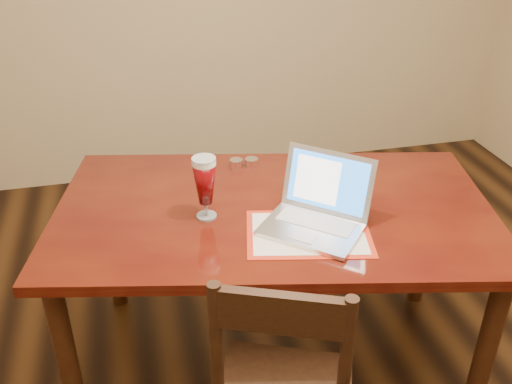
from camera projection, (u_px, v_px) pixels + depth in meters
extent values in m
cube|color=#4D170A|center=(274.00, 211.00, 2.34)|extent=(1.95, 1.36, 0.04)
cylinder|color=#311A0C|center=(68.00, 363.00, 2.18)|extent=(0.08, 0.08, 0.79)
cylinder|color=#311A0C|center=(484.00, 357.00, 2.20)|extent=(0.08, 0.08, 0.79)
cylinder|color=#311A0C|center=(111.00, 241.00, 2.89)|extent=(0.08, 0.08, 0.79)
cylinder|color=#311A0C|center=(425.00, 237.00, 2.92)|extent=(0.08, 0.08, 0.79)
cube|color=#B52510|center=(309.00, 233.00, 2.16)|extent=(0.53, 0.43, 0.00)
cube|color=beige|center=(309.00, 233.00, 2.16)|extent=(0.47, 0.37, 0.00)
cube|color=silver|center=(311.00, 230.00, 2.16)|extent=(0.44, 0.42, 0.02)
cube|color=#BBBBBF|center=(316.00, 221.00, 2.19)|extent=(0.30, 0.28, 0.00)
cube|color=silver|center=(303.00, 237.00, 2.10)|extent=(0.11, 0.11, 0.00)
cube|color=silver|center=(328.00, 182.00, 2.22)|extent=(0.32, 0.29, 0.24)
cube|color=blue|center=(327.00, 182.00, 2.21)|extent=(0.28, 0.25, 0.20)
cube|color=white|center=(317.00, 180.00, 2.23)|extent=(0.17, 0.15, 0.17)
cylinder|color=silver|center=(207.00, 216.00, 2.26)|extent=(0.08, 0.08, 0.01)
cylinder|color=silver|center=(206.00, 209.00, 2.24)|extent=(0.01, 0.01, 0.06)
cylinder|color=beige|center=(204.00, 162.00, 2.14)|extent=(0.09, 0.09, 0.02)
cylinder|color=silver|center=(204.00, 159.00, 2.14)|extent=(0.09, 0.09, 0.01)
cylinder|color=white|center=(236.00, 163.00, 2.63)|extent=(0.06, 0.06, 0.04)
cylinder|color=white|center=(252.00, 163.00, 2.64)|extent=(0.06, 0.06, 0.04)
cylinder|color=black|center=(217.00, 363.00, 1.67)|extent=(0.04, 0.04, 0.58)
cylinder|color=black|center=(344.00, 378.00, 1.62)|extent=(0.04, 0.04, 0.58)
cube|color=black|center=(281.00, 313.00, 1.53)|extent=(0.35, 0.17, 0.13)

